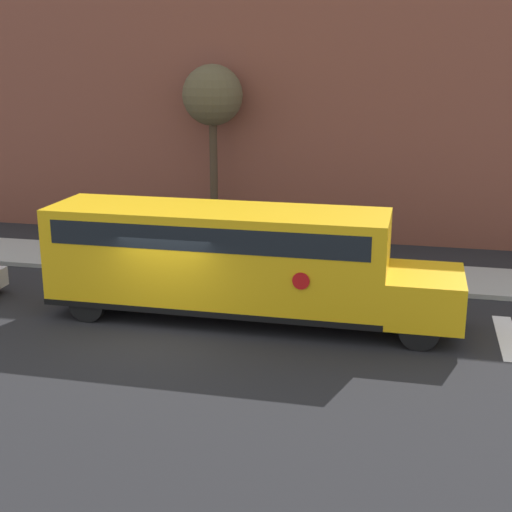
# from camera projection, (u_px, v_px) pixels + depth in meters

# --- Properties ---
(ground_plane) EXTENTS (60.00, 60.00, 0.00)m
(ground_plane) POSITION_uv_depth(u_px,v_px,m) (160.00, 337.00, 18.48)
(ground_plane) COLOR black
(sidewalk_strip) EXTENTS (44.00, 3.00, 0.15)m
(sidewalk_strip) POSITION_uv_depth(u_px,v_px,m) (226.00, 265.00, 24.55)
(sidewalk_strip) COLOR #9E9E99
(sidewalk_strip) RESTS_ON ground
(building_backdrop) EXTENTS (32.00, 4.00, 9.75)m
(building_backdrop) POSITION_uv_depth(u_px,v_px,m) (266.00, 110.00, 29.35)
(building_backdrop) COLOR brown
(building_backdrop) RESTS_ON ground
(school_bus) EXTENTS (11.15, 2.57, 3.09)m
(school_bus) POSITION_uv_depth(u_px,v_px,m) (231.00, 257.00, 19.35)
(school_bus) COLOR yellow
(school_bus) RESTS_ON ground
(tree_near_sidewalk) EXTENTS (2.27, 2.27, 6.77)m
(tree_near_sidewalk) POSITION_uv_depth(u_px,v_px,m) (213.00, 98.00, 26.64)
(tree_near_sidewalk) COLOR #423323
(tree_near_sidewalk) RESTS_ON ground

